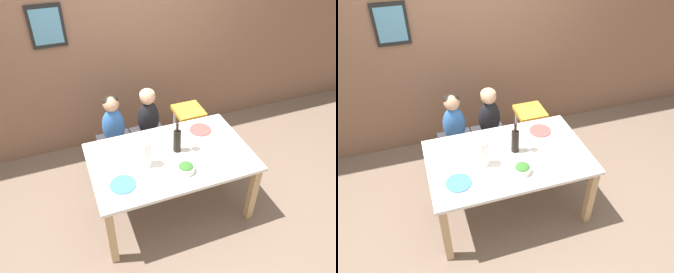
# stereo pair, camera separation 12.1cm
# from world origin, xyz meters

# --- Properties ---
(ground_plane) EXTENTS (14.00, 14.00, 0.00)m
(ground_plane) POSITION_xyz_m (0.00, 0.00, 0.00)
(ground_plane) COLOR #705B4C
(wall_back) EXTENTS (10.00, 0.09, 2.70)m
(wall_back) POSITION_xyz_m (-0.00, 1.42, 1.35)
(wall_back) COLOR brown
(wall_back) RESTS_ON ground_plane
(dining_table) EXTENTS (1.54, 0.96, 0.72)m
(dining_table) POSITION_xyz_m (0.00, 0.00, 0.63)
(dining_table) COLOR silver
(dining_table) RESTS_ON ground_plane
(chair_far_left) EXTENTS (0.39, 0.40, 0.45)m
(chair_far_left) POSITION_xyz_m (-0.39, 0.74, 0.38)
(chair_far_left) COLOR silver
(chair_far_left) RESTS_ON ground_plane
(chair_far_center) EXTENTS (0.39, 0.40, 0.45)m
(chair_far_center) POSITION_xyz_m (0.02, 0.74, 0.38)
(chair_far_center) COLOR silver
(chair_far_center) RESTS_ON ground_plane
(chair_right_highchair) EXTENTS (0.33, 0.34, 0.68)m
(chair_right_highchair) POSITION_xyz_m (0.51, 0.74, 0.53)
(chair_right_highchair) COLOR silver
(chair_right_highchair) RESTS_ON ground_plane
(person_child_left) EXTENTS (0.25, 0.18, 0.59)m
(person_child_left) POSITION_xyz_m (-0.39, 0.74, 0.77)
(person_child_left) COLOR #3366B2
(person_child_left) RESTS_ON chair_far_left
(person_child_center) EXTENTS (0.25, 0.18, 0.59)m
(person_child_center) POSITION_xyz_m (0.02, 0.74, 0.77)
(person_child_center) COLOR black
(person_child_center) RESTS_ON chair_far_center
(wine_bottle) EXTENTS (0.08, 0.08, 0.32)m
(wine_bottle) POSITION_xyz_m (0.09, 0.05, 0.85)
(wine_bottle) COLOR black
(wine_bottle) RESTS_ON dining_table
(paper_towel_roll) EXTENTS (0.10, 0.10, 0.26)m
(paper_towel_roll) POSITION_xyz_m (-0.25, -0.04, 0.85)
(paper_towel_roll) COLOR white
(paper_towel_roll) RESTS_ON dining_table
(wine_glass_near) EXTENTS (0.08, 0.08, 0.18)m
(wine_glass_near) POSITION_xyz_m (0.21, 0.03, 0.85)
(wine_glass_near) COLOR white
(wine_glass_near) RESTS_ON dining_table
(salad_bowl_large) EXTENTS (0.16, 0.16, 0.08)m
(salad_bowl_large) POSITION_xyz_m (0.05, -0.25, 0.76)
(salad_bowl_large) COLOR silver
(salad_bowl_large) RESTS_ON dining_table
(dinner_plate_front_left) EXTENTS (0.23, 0.23, 0.01)m
(dinner_plate_front_left) POSITION_xyz_m (-0.52, -0.21, 0.73)
(dinner_plate_front_left) COLOR teal
(dinner_plate_front_left) RESTS_ON dining_table
(dinner_plate_back_left) EXTENTS (0.23, 0.23, 0.01)m
(dinner_plate_back_left) POSITION_xyz_m (-0.36, 0.24, 0.73)
(dinner_plate_back_left) COLOR silver
(dinner_plate_back_left) RESTS_ON dining_table
(dinner_plate_back_right) EXTENTS (0.23, 0.23, 0.01)m
(dinner_plate_back_right) POSITION_xyz_m (0.44, 0.27, 0.73)
(dinner_plate_back_right) COLOR #D14C47
(dinner_plate_back_right) RESTS_ON dining_table
(dinner_plate_front_right) EXTENTS (0.23, 0.23, 0.01)m
(dinner_plate_front_right) POSITION_xyz_m (0.41, -0.28, 0.73)
(dinner_plate_front_right) COLOR silver
(dinner_plate_front_right) RESTS_ON dining_table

